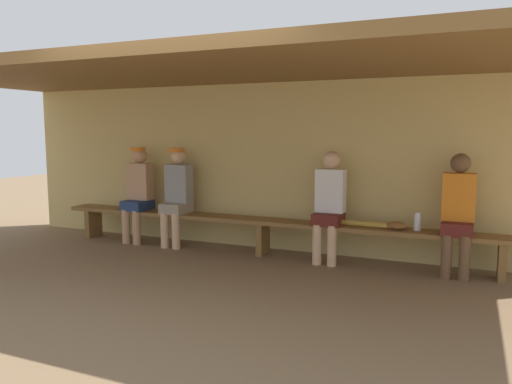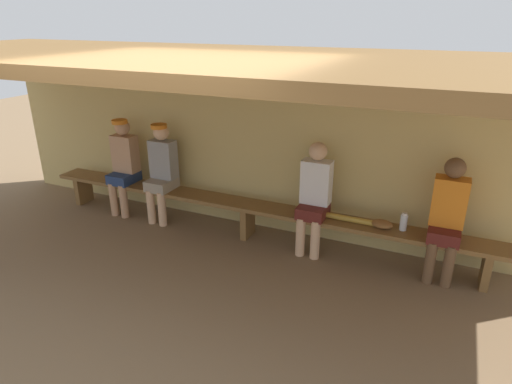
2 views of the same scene
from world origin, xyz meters
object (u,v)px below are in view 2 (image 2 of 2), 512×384
at_px(water_bottle_orange, 404,222).
at_px(baseball_bat, 341,217).
at_px(player_rightmost, 123,162).
at_px(bench, 247,209).
at_px(player_middle, 447,215).
at_px(player_leftmost, 162,168).
at_px(player_in_white, 314,194).
at_px(baseball_glove_tan, 382,224).

distance_m(water_bottle_orange, baseball_bat, 0.69).
bearing_deg(player_rightmost, bench, -0.11).
distance_m(player_middle, baseball_bat, 1.13).
relative_size(player_rightmost, player_leftmost, 1.00).
bearing_deg(baseball_bat, player_in_white, -179.51).
distance_m(baseball_glove_tan, baseball_bat, 0.47).
height_order(player_rightmost, player_leftmost, same).
bearing_deg(player_leftmost, player_rightmost, 180.00).
bearing_deg(water_bottle_orange, player_middle, -3.90).
bearing_deg(baseball_glove_tan, player_rightmost, -174.64).
distance_m(player_leftmost, player_middle, 3.57).
height_order(player_in_white, baseball_glove_tan, player_in_white).
bearing_deg(baseball_bat, water_bottle_orange, 3.65).
xyz_separation_m(bench, player_middle, (2.29, 0.00, 0.34)).
xyz_separation_m(water_bottle_orange, baseball_glove_tan, (-0.22, -0.04, -0.05)).
xyz_separation_m(player_middle, baseball_bat, (-1.11, -0.00, -0.24)).
distance_m(bench, water_bottle_orange, 1.88).
xyz_separation_m(player_middle, water_bottle_orange, (-0.42, 0.03, -0.17)).
xyz_separation_m(bench, baseball_bat, (1.19, -0.00, 0.11)).
bearing_deg(player_middle, player_in_white, 180.00).
bearing_deg(player_in_white, baseball_bat, -0.54).
bearing_deg(baseball_glove_tan, player_in_white, -175.18).
bearing_deg(player_rightmost, player_in_white, -0.01).
bearing_deg(bench, water_bottle_orange, 0.96).
height_order(player_leftmost, player_middle, player_leftmost).
height_order(water_bottle_orange, baseball_glove_tan, water_bottle_orange).
bearing_deg(player_rightmost, player_middle, -0.01).
distance_m(player_in_white, baseball_bat, 0.40).
xyz_separation_m(player_rightmost, baseball_bat, (3.11, -0.00, -0.25)).
bearing_deg(water_bottle_orange, player_rightmost, -179.58).
height_order(player_leftmost, baseball_bat, player_leftmost).
xyz_separation_m(player_leftmost, player_in_white, (2.14, -0.00, -0.02)).
relative_size(player_rightmost, player_middle, 1.01).
distance_m(player_leftmost, player_in_white, 2.14).
bearing_deg(player_middle, player_leftmost, 179.99).
bearing_deg(player_leftmost, baseball_glove_tan, -0.20).
relative_size(player_leftmost, baseball_bat, 1.63).
bearing_deg(player_in_white, player_rightmost, 179.99).
relative_size(bench, player_leftmost, 4.46).
bearing_deg(baseball_bat, player_leftmost, -179.05).
relative_size(player_leftmost, player_middle, 1.01).
distance_m(bench, player_rightmost, 1.95).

